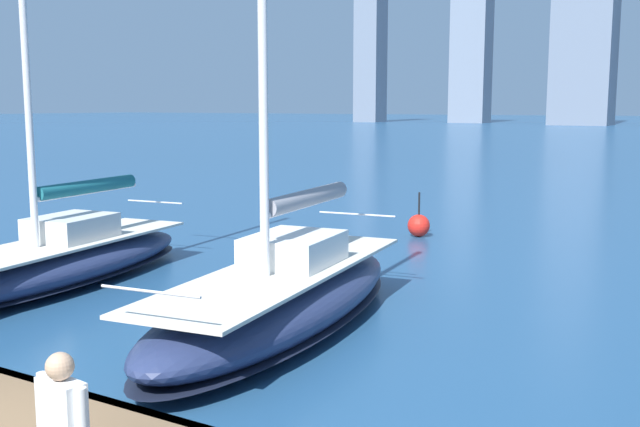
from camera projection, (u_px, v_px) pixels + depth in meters
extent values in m
cube|color=#473828|center=(72.00, 394.00, 9.25)|extent=(28.00, 0.16, 0.10)
cylinder|color=#473828|center=(62.00, 422.00, 9.15)|extent=(0.28, 0.28, 0.50)
cube|color=gray|center=(471.00, 44.00, 171.07)|extent=(8.29, 6.22, 35.93)
cube|color=slate|center=(371.00, 31.00, 178.64)|extent=(6.08, 6.05, 43.05)
ellipsoid|color=navy|center=(282.00, 302.00, 13.61)|extent=(3.51, 8.73, 1.09)
ellipsoid|color=black|center=(282.00, 318.00, 13.66)|extent=(3.53, 8.78, 0.10)
cube|color=beige|center=(282.00, 271.00, 13.53)|extent=(2.94, 7.67, 0.06)
cube|color=silver|center=(294.00, 249.00, 13.95)|extent=(1.69, 2.04, 0.55)
cylinder|color=silver|center=(263.00, 39.00, 12.37)|extent=(0.16, 0.16, 8.03)
cylinder|color=silver|center=(308.00, 204.00, 14.42)|extent=(0.58, 3.55, 0.12)
cylinder|color=gray|center=(308.00, 198.00, 14.40)|extent=(0.74, 3.29, 0.32)
cylinder|color=silver|center=(150.00, 291.00, 9.92)|extent=(1.58, 0.24, 0.04)
cylinder|color=silver|center=(357.00, 214.00, 16.92)|extent=(1.82, 0.27, 0.04)
ellipsoid|color=navy|center=(58.00, 265.00, 17.12)|extent=(3.44, 8.62, 0.92)
ellipsoid|color=black|center=(58.00, 276.00, 17.16)|extent=(3.45, 8.66, 0.10)
cube|color=beige|center=(57.00, 244.00, 17.05)|extent=(2.88, 7.56, 0.06)
cube|color=silver|center=(71.00, 227.00, 17.46)|extent=(1.64, 2.01, 0.55)
cylinder|color=silver|center=(88.00, 192.00, 17.92)|extent=(0.58, 3.51, 0.12)
cylinder|color=#19606B|center=(88.00, 187.00, 17.90)|extent=(0.74, 3.25, 0.32)
cylinder|color=silver|center=(155.00, 202.00, 20.40)|extent=(1.76, 0.27, 0.04)
cube|color=white|center=(63.00, 420.00, 5.75)|extent=(0.46, 0.24, 0.64)
cylinder|color=white|center=(44.00, 408.00, 5.90)|extent=(0.09, 0.09, 0.59)
cylinder|color=white|center=(82.00, 425.00, 5.59)|extent=(0.09, 0.09, 0.59)
sphere|color=tan|center=(60.00, 366.00, 5.69)|extent=(0.22, 0.22, 0.22)
sphere|color=red|center=(419.00, 226.00, 23.43)|extent=(0.70, 0.70, 0.70)
cylinder|color=black|center=(419.00, 203.00, 23.33)|extent=(0.06, 0.06, 0.70)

